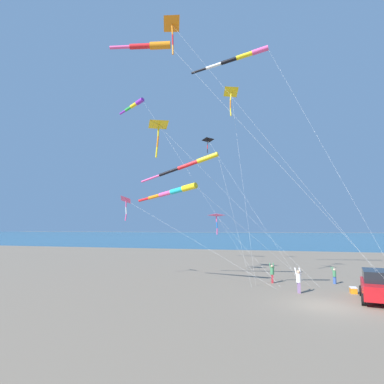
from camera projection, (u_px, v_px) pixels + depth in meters
ground_plane at (326, 306)px, 18.45m from camera, size 600.00×600.00×0.00m
ocean_water_strip at (287, 236)px, 176.28m from camera, size 240.00×600.00×0.01m
parked_car at (379, 285)px, 19.60m from camera, size 4.55×2.64×1.85m
cooler_box at (353, 290)px, 21.94m from camera, size 0.62×0.42×0.42m
person_adult_flyer at (299, 279)px, 22.09m from camera, size 0.56×0.47×1.69m
person_child_green_jacket at (272, 272)px, 26.14m from camera, size 0.52×0.42×1.59m
person_child_grey_jacket at (334, 275)px, 25.68m from camera, size 0.47×0.47×1.33m
kite_windsock_blue_topmost at (174, 191)px, 25.16m from camera, size 3.90×13.85×7.83m
kite_delta_striped_overhead at (232, 93)px, 29.19m from camera, size 3.16×2.91×17.20m
kite_delta_red_high_left at (173, 25)px, 24.46m from camera, size 1.96×15.35×20.42m
kite_delta_rainbow_low_near at (216, 215)px, 32.68m from camera, size 7.08×6.95×5.99m
kite_windsock_long_streamer_right at (190, 164)px, 26.81m from camera, size 0.88×9.52×10.62m
kite_delta_small_distant at (127, 200)px, 29.59m from camera, size 2.97×14.17×7.43m
kite_delta_white_trailing at (208, 140)px, 40.10m from camera, size 10.19×10.57×15.71m
kite_windsock_long_streamer_left at (135, 105)px, 38.66m from camera, size 5.06×16.89×19.81m
kite_windsock_magenta_far_left at (150, 46)px, 18.25m from camera, size 2.76×15.62×15.01m
kite_delta_teal_far_right at (159, 125)px, 29.84m from camera, size 2.36×14.72×14.45m
kite_windsock_orange_high_right at (240, 57)px, 31.31m from camera, size 6.28×16.00×21.85m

